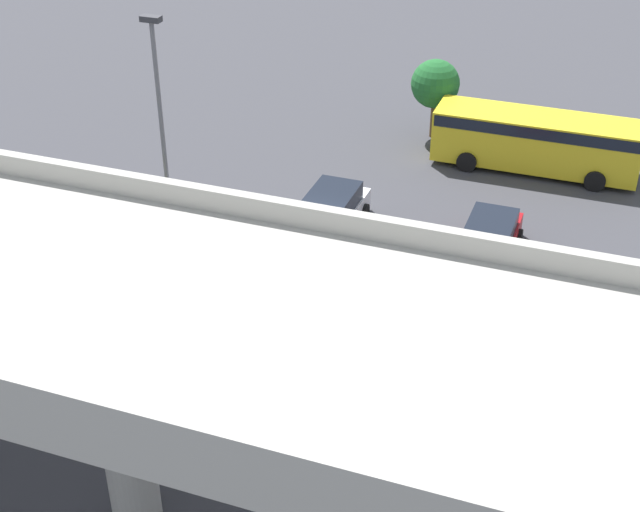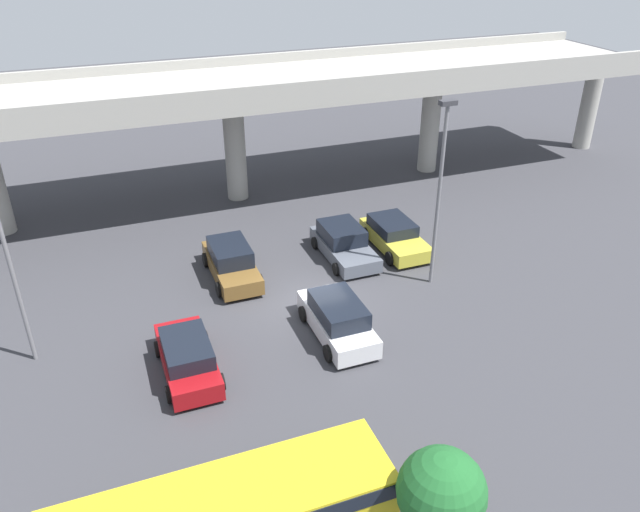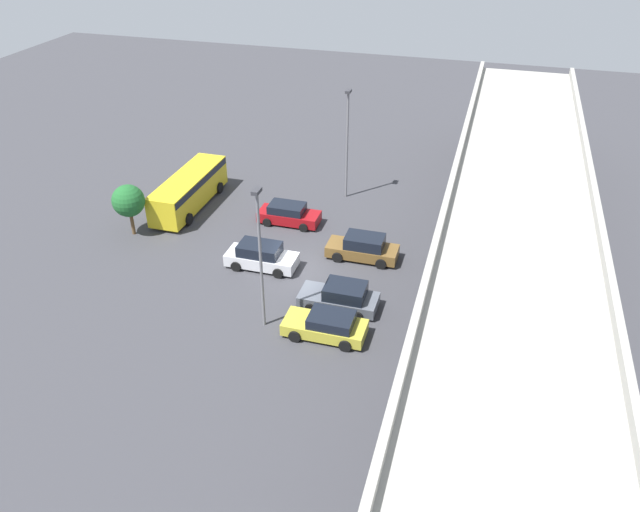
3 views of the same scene
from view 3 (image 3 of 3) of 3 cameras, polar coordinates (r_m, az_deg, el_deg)
ground_plane at (r=39.76m, az=-2.04°, el=-1.31°), size 109.40×109.40×0.00m
highway_overpass at (r=35.25m, az=17.65°, el=3.91°), size 52.25×7.70×7.43m
parked_car_0 at (r=44.82m, az=-2.89°, el=3.85°), size 2.03×4.40×1.48m
parked_car_1 at (r=40.67m, az=3.95°, el=0.75°), size 2.07×4.63×1.66m
parked_car_2 at (r=39.87m, az=-5.41°, el=-0.01°), size 2.08×4.54×1.65m
parked_car_3 at (r=36.13m, az=1.91°, el=-3.75°), size 2.22×4.57×1.56m
parked_car_4 at (r=34.05m, az=0.60°, el=-6.36°), size 2.18×4.52×1.42m
shuttle_bus at (r=47.82m, az=-11.90°, el=6.08°), size 8.67×2.65×2.45m
lamp_post_near_aisle at (r=32.58m, az=-5.50°, el=0.54°), size 0.70×0.35×8.40m
lamp_post_mid_lot at (r=46.96m, az=2.52°, el=10.83°), size 0.70×0.35×8.41m
tree_front_left at (r=44.46m, az=-17.12°, el=4.84°), size 2.22×2.22×3.69m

